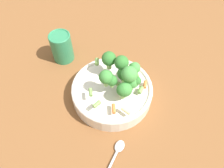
{
  "coord_description": "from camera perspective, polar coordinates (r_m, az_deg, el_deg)",
  "views": [
    {
      "loc": [
        -0.39,
        -0.01,
        0.59
      ],
      "look_at": [
        0.0,
        0.0,
        0.07
      ],
      "focal_mm": 35.0,
      "sensor_mm": 36.0,
      "label": 1
    }
  ],
  "objects": [
    {
      "name": "cup",
      "position": [
        0.8,
        -13.01,
        9.45
      ],
      "size": [
        0.07,
        0.07,
        0.11
      ],
      "color": "#2D7F51",
      "rests_on": "ground_plane"
    },
    {
      "name": "pasta_salad",
      "position": [
        0.63,
        2.72,
        2.25
      ],
      "size": [
        0.19,
        0.17,
        0.09
      ],
      "color": "#8CB766",
      "rests_on": "bowl"
    },
    {
      "name": "bowl",
      "position": [
        0.69,
        0.0,
        -1.84
      ],
      "size": [
        0.25,
        0.25,
        0.05
      ],
      "color": "silver",
      "rests_on": "ground_plane"
    },
    {
      "name": "ground_plane",
      "position": [
        0.71,
        0.0,
        -3.14
      ],
      "size": [
        3.0,
        3.0,
        0.0
      ],
      "primitive_type": "plane",
      "color": "brown"
    },
    {
      "name": "spoon",
      "position": [
        0.62,
        0.19,
        -19.35
      ],
      "size": [
        0.18,
        0.09,
        0.01
      ],
      "rotation": [
        0.0,
        0.0,
        5.86
      ],
      "color": "silver",
      "rests_on": "ground_plane"
    }
  ]
}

